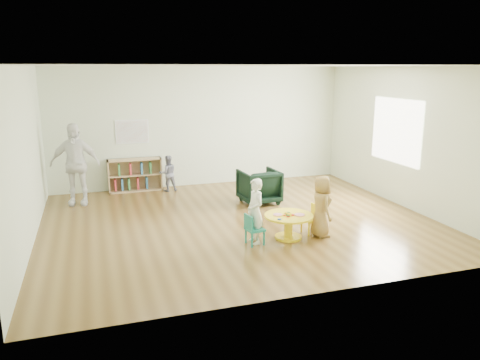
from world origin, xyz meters
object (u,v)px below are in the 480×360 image
(child_right, at_px, (321,206))
(bookshelf, at_px, (134,175))
(activity_table, at_px, (289,222))
(armchair, at_px, (259,186))
(kid_chair_left, at_px, (253,228))
(adult_caretaker, at_px, (75,164))
(child_left, at_px, (255,211))
(kid_chair_right, at_px, (312,218))
(toddler, at_px, (168,173))

(child_right, bearing_deg, bookshelf, 36.88)
(activity_table, distance_m, armchair, 2.13)
(kid_chair_left, relative_size, child_right, 0.49)
(kid_chair_left, distance_m, adult_caretaker, 4.29)
(activity_table, relative_size, armchair, 1.03)
(activity_table, distance_m, child_left, 0.65)
(kid_chair_right, relative_size, adult_caretaker, 0.29)
(activity_table, relative_size, kid_chair_left, 1.60)
(activity_table, relative_size, child_left, 0.76)
(child_right, distance_m, toddler, 4.21)
(adult_caretaker, bearing_deg, bookshelf, 41.09)
(kid_chair_left, bearing_deg, toddler, -177.27)
(adult_caretaker, bearing_deg, toddler, 23.46)
(adult_caretaker, bearing_deg, kid_chair_left, -40.53)
(bookshelf, distance_m, adult_caretaker, 1.53)
(kid_chair_left, distance_m, armchair, 2.39)
(kid_chair_left, bearing_deg, kid_chair_right, 91.73)
(kid_chair_right, relative_size, child_left, 0.47)
(kid_chair_left, bearing_deg, armchair, 149.10)
(bookshelf, relative_size, child_right, 1.16)
(armchair, height_order, adult_caretaker, adult_caretaker)
(activity_table, xyz_separation_m, child_left, (-0.60, -0.03, 0.25))
(kid_chair_left, relative_size, armchair, 0.65)
(adult_caretaker, bearing_deg, armchair, -6.55)
(activity_table, distance_m, kid_chair_left, 0.67)
(kid_chair_left, bearing_deg, bookshelf, -168.38)
(activity_table, distance_m, adult_caretaker, 4.67)
(armchair, height_order, child_right, child_right)
(toddler, bearing_deg, child_left, 98.47)
(child_left, bearing_deg, activity_table, 86.32)
(activity_table, distance_m, child_right, 0.61)
(child_left, bearing_deg, kid_chair_right, 91.16)
(kid_chair_right, distance_m, armchair, 2.02)
(bookshelf, xyz_separation_m, toddler, (0.73, -0.27, 0.05))
(armchair, xyz_separation_m, adult_caretaker, (-3.62, 1.06, 0.49))
(bookshelf, height_order, child_right, child_right)
(child_left, height_order, toddler, child_left)
(toddler, height_order, adult_caretaker, adult_caretaker)
(activity_table, bearing_deg, kid_chair_left, -171.86)
(armchair, relative_size, child_left, 0.73)
(activity_table, bearing_deg, kid_chair_right, 13.05)
(activity_table, bearing_deg, toddler, 111.04)
(kid_chair_right, bearing_deg, kid_chair_left, 89.43)
(kid_chair_right, height_order, bookshelf, bookshelf)
(kid_chair_right, xyz_separation_m, armchair, (-0.24, 2.00, 0.09))
(kid_chair_right, height_order, adult_caretaker, adult_caretaker)
(armchair, bearing_deg, kid_chair_left, 63.56)
(armchair, xyz_separation_m, child_right, (0.31, -2.18, 0.16))
(kid_chair_right, bearing_deg, activity_table, 92.23)
(kid_chair_right, distance_m, adult_caretaker, 4.96)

